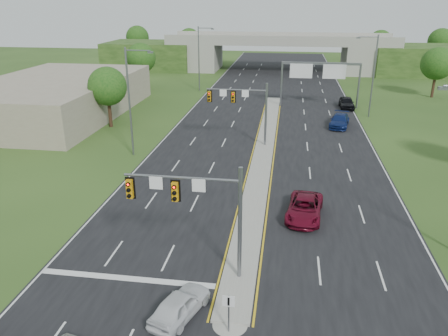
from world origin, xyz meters
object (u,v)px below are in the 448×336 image
at_px(car_far_a, 305,208).
at_px(car_far_c, 347,103).
at_px(signal_mast_near, 199,204).
at_px(car_far_b, 340,121).
at_px(overpass, 280,55).
at_px(sign_gantry, 320,72).
at_px(keep_right_sign, 229,308).
at_px(signal_mast_far, 245,104).
at_px(car_white, 180,305).

xyz_separation_m(car_far_a, car_far_c, (7.06, 36.45, 0.10)).
height_order(signal_mast_near, car_far_b, signal_mast_near).
relative_size(car_far_b, car_far_c, 1.09).
xyz_separation_m(signal_mast_near, car_far_b, (11.22, 34.38, -3.92)).
bearing_deg(overpass, sign_gantry, -79.21).
bearing_deg(keep_right_sign, sign_gantry, 82.30).
relative_size(signal_mast_near, car_far_b, 1.29).
distance_m(signal_mast_near, signal_mast_far, 25.00).
bearing_deg(car_far_a, car_far_b, 85.68).
relative_size(car_white, car_far_a, 0.75).
height_order(signal_mast_near, keep_right_sign, signal_mast_near).
bearing_deg(overpass, signal_mast_far, -92.35).
xyz_separation_m(keep_right_sign, overpass, (0.00, 84.53, 2.04)).
bearing_deg(sign_gantry, signal_mast_far, -114.11).
bearing_deg(car_far_b, signal_mast_far, -129.00).
xyz_separation_m(keep_right_sign, car_far_c, (11.00, 49.34, -0.65)).
bearing_deg(signal_mast_near, car_far_c, 73.54).
bearing_deg(signal_mast_far, sign_gantry, 65.89).
bearing_deg(car_white, keep_right_sign, -177.77).
bearing_deg(sign_gantry, car_far_b, -77.89).
bearing_deg(sign_gantry, keep_right_sign, -97.70).
xyz_separation_m(signal_mast_near, keep_right_sign, (2.26, -4.45, -3.21)).
bearing_deg(keep_right_sign, car_far_c, 77.43).
height_order(keep_right_sign, overpass, overpass).
height_order(sign_gantry, car_white, sign_gantry).
xyz_separation_m(signal_mast_far, car_white, (-0.37, -28.61, -4.01)).
bearing_deg(car_far_a, signal_mast_near, -119.71).
bearing_deg(car_far_a, overpass, 99.78).
bearing_deg(signal_mast_near, car_far_a, 53.66).
relative_size(signal_mast_far, overpass, 0.09).
xyz_separation_m(car_white, car_far_c, (13.64, 48.50, 0.15)).
bearing_deg(car_far_b, car_far_a, -89.83).
bearing_deg(car_far_a, car_white, -112.01).
xyz_separation_m(sign_gantry, car_far_a, (-2.74, -36.56, -4.47)).
xyz_separation_m(overpass, car_far_b, (8.96, -45.70, -2.75)).
distance_m(signal_mast_far, overpass, 55.13).
height_order(sign_gantry, car_far_a, sign_gantry).
bearing_deg(keep_right_sign, overpass, 90.00).
height_order(car_white, car_far_c, car_far_c).
height_order(signal_mast_near, car_white, signal_mast_near).
distance_m(car_white, car_far_c, 50.38).
bearing_deg(car_far_a, signal_mast_far, 117.17).
distance_m(car_far_b, car_far_c, 10.70).
distance_m(car_far_a, car_far_b, 26.42).
bearing_deg(signal_mast_far, car_far_c, 56.30).
xyz_separation_m(car_far_a, car_far_b, (5.02, 25.94, 0.04)).
xyz_separation_m(signal_mast_near, car_far_c, (13.26, 44.89, -3.86)).
relative_size(car_white, car_far_b, 0.75).
xyz_separation_m(signal_mast_near, overpass, (2.26, 80.07, -1.17)).
height_order(overpass, car_far_b, overpass).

